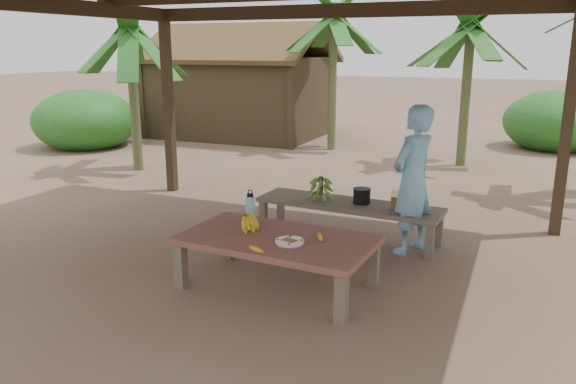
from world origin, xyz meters
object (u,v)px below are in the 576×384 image
at_px(plate, 290,242).
at_px(cooking_pot, 362,196).
at_px(work_table, 277,244).
at_px(woman, 413,180).
at_px(water_flask, 250,207).
at_px(bench, 348,207).
at_px(ripe_banana_bunch, 245,221).

xyz_separation_m(plate, cooking_pot, (0.18, 1.77, 0.02)).
relative_size(work_table, woman, 1.13).
bearing_deg(woman, water_flask, -29.09).
bearing_deg(plate, cooking_pot, 84.20).
bearing_deg(woman, work_table, -9.48).
relative_size(work_table, plate, 7.00).
bearing_deg(bench, woman, -6.53).
bearing_deg(water_flask, woman, 36.64).
bearing_deg(work_table, ripe_banana_bunch, 169.68).
distance_m(work_table, woman, 1.80).
bearing_deg(plate, water_flask, 142.16).
distance_m(cooking_pot, woman, 0.71).
height_order(work_table, cooking_pot, cooking_pot).
distance_m(plate, woman, 1.80).
relative_size(work_table, water_flask, 5.69).
relative_size(plate, water_flask, 0.81).
bearing_deg(woman, bench, -76.16).
distance_m(ripe_banana_bunch, water_flask, 0.30).
distance_m(ripe_banana_bunch, cooking_pot, 1.72).
distance_m(bench, cooking_pot, 0.21).
xyz_separation_m(ripe_banana_bunch, plate, (0.57, -0.22, -0.07)).
xyz_separation_m(work_table, woman, (0.98, 1.46, 0.39)).
relative_size(ripe_banana_bunch, cooking_pot, 1.39).
xyz_separation_m(plate, water_flask, (-0.65, 0.51, 0.12)).
bearing_deg(ripe_banana_bunch, cooking_pot, 64.21).
relative_size(ripe_banana_bunch, woman, 0.17).
height_order(work_table, bench, work_table).
relative_size(work_table, ripe_banana_bunch, 6.67).
height_order(work_table, ripe_banana_bunch, ripe_banana_bunch).
distance_m(water_flask, woman, 1.81).
relative_size(water_flask, cooking_pot, 1.63).
bearing_deg(ripe_banana_bunch, bench, 68.25).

